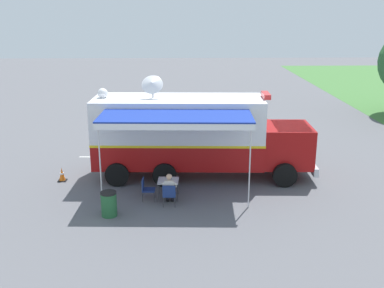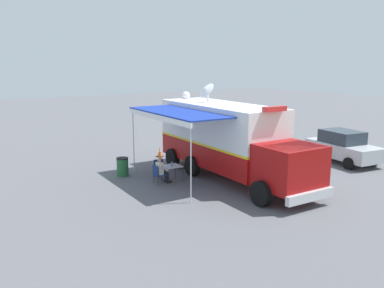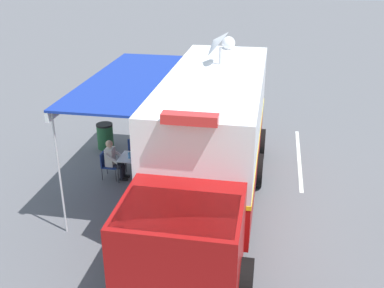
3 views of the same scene
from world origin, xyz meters
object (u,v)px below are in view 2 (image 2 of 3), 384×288
seated_responder (161,170)px  traffic_cone (160,152)px  folding_table (172,167)px  folding_chair_beside_table (160,167)px  car_behind_truck (343,147)px  folding_chair_at_table (158,173)px  command_truck (229,138)px  water_bottle (172,164)px  trash_bin (123,167)px

seated_responder → traffic_cone: seated_responder is taller
folding_table → folding_chair_beside_table: folding_chair_beside_table is taller
car_behind_truck → folding_table: bearing=-12.8°
car_behind_truck → folding_chair_at_table: bearing=-11.6°
folding_chair_at_table → command_truck: bearing=161.1°
folding_table → water_bottle: bearing=52.5°
folding_chair_beside_table → trash_bin: bearing=-41.9°
folding_chair_at_table → trash_bin: bearing=-70.3°
folding_table → folding_chair_at_table: size_ratio=0.96×
trash_bin → folding_chair_at_table: bearing=109.7°
seated_responder → water_bottle: bearing=174.5°
car_behind_truck → seated_responder: bearing=-11.7°
command_truck → traffic_cone: (0.46, -5.77, -1.66)m
folding_chair_beside_table → traffic_cone: size_ratio=1.50×
water_bottle → folding_chair_beside_table: water_bottle is taller
folding_chair_at_table → traffic_cone: size_ratio=1.50×
traffic_cone → car_behind_truck: car_behind_truck is taller
folding_chair_at_table → seated_responder: (-0.19, 0.01, 0.14)m
traffic_cone → command_truck: bearing=94.5°
folding_table → seated_responder: 0.61m
folding_chair_at_table → car_behind_truck: (-10.50, 2.15, 0.37)m
trash_bin → car_behind_truck: (-11.26, 4.28, 0.42)m
folding_chair_beside_table → seated_responder: size_ratio=0.70×
traffic_cone → car_behind_truck: 10.33m
trash_bin → folding_table: bearing=126.9°
folding_chair_at_table → traffic_cone: bearing=-120.6°
folding_chair_at_table → trash_bin: trash_bin is taller
folding_chair_at_table → folding_chair_beside_table: 1.09m
traffic_cone → folding_chair_at_table: bearing=59.4°
command_truck → folding_chair_at_table: (3.22, -1.10, -1.43)m
folding_table → water_bottle: size_ratio=3.71×
car_behind_truck → folding_chair_beside_table: bearing=-17.1°
car_behind_truck → traffic_cone: bearing=-41.4°
folding_chair_beside_table → water_bottle: bearing=96.5°
water_bottle → trash_bin: (1.48, -2.19, -0.38)m
command_truck → folding_chair_beside_table: command_truck is taller
folding_chair_at_table → trash_bin: (0.76, -2.13, -0.06)m
traffic_cone → folding_table: bearing=66.9°
folding_table → car_behind_truck: bearing=167.2°
command_truck → water_bottle: command_truck is taller
water_bottle → traffic_cone: 5.18m
trash_bin → traffic_cone: bearing=-144.3°
command_truck → water_bottle: (2.51, -1.04, -1.11)m
folding_table → seated_responder: (0.61, 0.06, -0.02)m
water_bottle → folding_chair_at_table: 0.79m
car_behind_truck → command_truck: bearing=-8.2°
seated_responder → car_behind_truck: 10.53m
folding_chair_at_table → seated_responder: seated_responder is taller
command_truck → folding_chair_at_table: command_truck is taller
folding_table → car_behind_truck: car_behind_truck is taller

